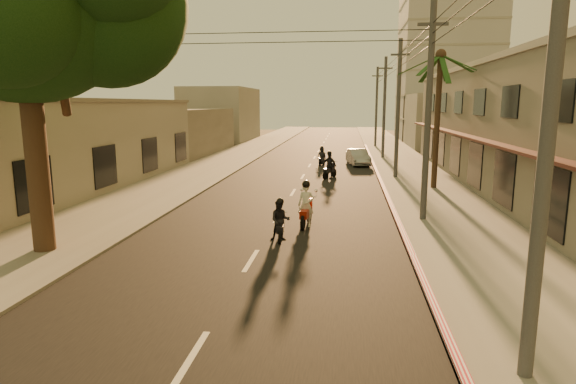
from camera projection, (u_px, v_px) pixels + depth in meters
name	position (u px, v px, depth m)	size (l,w,h in m)	color
ground	(237.00, 284.00, 13.30)	(160.00, 160.00, 0.00)	#383023
road	(303.00, 177.00, 32.82)	(10.00, 140.00, 0.02)	black
sidewalk_right	(415.00, 178.00, 31.92)	(5.00, 140.00, 0.12)	slate
sidewalk_left	(196.00, 174.00, 33.71)	(5.00, 140.00, 0.12)	slate
curb_stripe	(384.00, 190.00, 27.32)	(0.20, 60.00, 0.20)	red
shophouse_row	(534.00, 125.00, 28.55)	(8.80, 34.20, 7.30)	gray
left_building	(56.00, 144.00, 28.16)	(8.20, 24.20, 5.20)	#A19D92
distant_tower	(449.00, 34.00, 63.53)	(12.10, 12.10, 28.00)	#B7B5B2
palm_tree	(440.00, 63.00, 26.67)	(5.00, 5.00, 8.20)	black
utility_poles	(399.00, 78.00, 30.90)	(1.20, 48.26, 9.00)	#38383A
filler_right	(445.00, 121.00, 55.02)	(8.00, 14.00, 6.00)	#A19D92
filler_left_near	(176.00, 131.00, 47.76)	(8.00, 14.00, 4.40)	#A19D92
filler_left_far	(222.00, 114.00, 65.10)	(8.00, 14.00, 7.00)	#A19D92
scooter_red	(306.00, 206.00, 19.37)	(0.81, 1.94, 1.91)	black
scooter_mid_a	(280.00, 221.00, 17.45)	(0.83, 1.61, 1.58)	black
scooter_mid_b	(329.00, 166.00, 31.88)	(1.35, 1.75, 1.85)	black
scooter_far_a	(322.00, 156.00, 38.91)	(0.92, 1.58, 1.56)	black
parked_car	(358.00, 157.00, 38.91)	(2.07, 4.13, 1.30)	#969A9E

